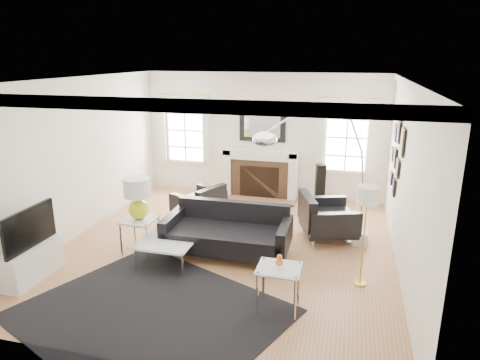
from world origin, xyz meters
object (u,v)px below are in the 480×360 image
(armchair_left, at_px, (201,204))
(arc_floor_lamp, at_px, (318,173))
(armchair_right, at_px, (325,219))
(coffee_table, at_px, (168,242))
(sofa, at_px, (228,233))
(fireplace, at_px, (260,174))
(gourd_lamp, at_px, (138,196))

(armchair_left, relative_size, arc_floor_lamp, 0.44)
(armchair_left, bearing_deg, armchair_right, -7.39)
(arc_floor_lamp, bearing_deg, coffee_table, -157.38)
(sofa, distance_m, arc_floor_lamp, 1.74)
(fireplace, height_order, gourd_lamp, gourd_lamp)
(sofa, xyz_separation_m, coffee_table, (-0.82, -0.55, -0.02))
(coffee_table, bearing_deg, armchair_left, 93.76)
(coffee_table, bearing_deg, armchair_right, 33.75)
(armchair_right, xyz_separation_m, coffee_table, (-2.31, -1.54, -0.03))
(armchair_left, xyz_separation_m, gourd_lamp, (-0.47, -1.65, 0.66))
(gourd_lamp, bearing_deg, fireplace, 68.25)
(armchair_left, xyz_separation_m, armchair_right, (2.43, -0.31, 0.04))
(arc_floor_lamp, bearing_deg, gourd_lamp, -165.85)
(sofa, height_order, armchair_right, armchair_right)
(armchair_right, bearing_deg, sofa, -146.29)
(armchair_right, height_order, coffee_table, armchair_right)
(armchair_left, height_order, arc_floor_lamp, arc_floor_lamp)
(sofa, height_order, coffee_table, sofa)
(fireplace, relative_size, coffee_table, 2.04)
(fireplace, bearing_deg, armchair_right, -51.22)
(fireplace, xyz_separation_m, sofa, (0.09, -2.97, -0.18))
(fireplace, xyz_separation_m, arc_floor_lamp, (1.46, -2.60, 0.82))
(sofa, height_order, gourd_lamp, gourd_lamp)
(sofa, relative_size, armchair_left, 1.81)
(armchair_right, xyz_separation_m, arc_floor_lamp, (-0.12, -0.63, 0.99))
(sofa, relative_size, arc_floor_lamp, 0.80)
(fireplace, xyz_separation_m, gourd_lamp, (-1.32, -3.30, 0.44))
(coffee_table, bearing_deg, gourd_lamp, 160.58)
(armchair_right, height_order, gourd_lamp, gourd_lamp)
(fireplace, bearing_deg, sofa, -88.17)
(armchair_left, xyz_separation_m, arc_floor_lamp, (2.31, -0.95, 1.03))
(sofa, relative_size, armchair_right, 1.66)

